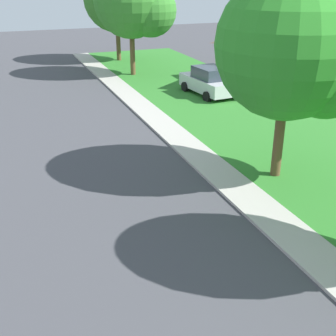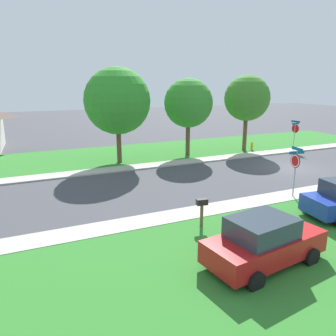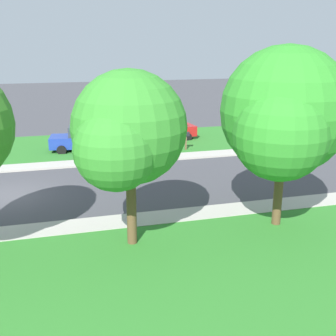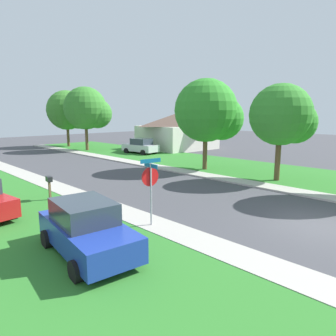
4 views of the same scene
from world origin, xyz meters
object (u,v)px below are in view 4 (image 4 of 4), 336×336
(car_silver_behind_trees, at_px, (140,146))
(tree_across_right, at_px, (88,110))
(mailbox, at_px, (49,182))
(stop_sign_far_corner, at_px, (151,181))
(car_blue_far_down_street, at_px, (86,229))
(tree_across_left, at_px, (70,111))
(tree_sidewalk_far, at_px, (284,117))
(tree_sidewalk_mid, at_px, (210,113))
(house_right_setback, at_px, (177,131))

(car_silver_behind_trees, relative_size, tree_across_right, 0.58)
(mailbox, bearing_deg, stop_sign_far_corner, -78.56)
(car_blue_far_down_street, xyz_separation_m, tree_across_left, (15.45, 31.09, 3.94))
(tree_across_right, bearing_deg, car_blue_far_down_street, -120.63)
(tree_across_right, relative_size, tree_sidewalk_far, 1.20)
(car_silver_behind_trees, distance_m, tree_sidewalk_mid, 12.52)
(tree_across_left, relative_size, house_right_setback, 0.82)
(stop_sign_far_corner, distance_m, tree_sidewalk_mid, 13.51)
(car_blue_far_down_street, height_order, mailbox, car_blue_far_down_street)
(tree_sidewalk_far, bearing_deg, car_silver_behind_trees, 82.27)
(tree_across_left, xyz_separation_m, tree_across_right, (-0.55, -5.92, 0.18))
(car_blue_far_down_street, bearing_deg, tree_across_right, 59.37)
(car_blue_far_down_street, distance_m, mailbox, 7.06)
(car_silver_behind_trees, height_order, car_blue_far_down_street, same)
(tree_across_right, relative_size, house_right_setback, 0.83)
(car_silver_behind_trees, bearing_deg, tree_across_right, 109.24)
(car_silver_behind_trees, bearing_deg, house_right_setback, 4.80)
(tree_sidewalk_mid, distance_m, tree_sidewalk_far, 5.99)
(stop_sign_far_corner, relative_size, car_silver_behind_trees, 0.62)
(stop_sign_far_corner, xyz_separation_m, tree_across_right, (11.82, 24.77, 3.11))
(stop_sign_far_corner, height_order, car_silver_behind_trees, stop_sign_far_corner)
(stop_sign_far_corner, bearing_deg, tree_sidewalk_mid, 27.83)
(tree_sidewalk_mid, xyz_separation_m, tree_across_right, (0.11, 18.59, 0.42))
(tree_sidewalk_far, relative_size, mailbox, 4.91)
(car_blue_far_down_street, xyz_separation_m, mailbox, (1.78, 6.83, 0.14))
(stop_sign_far_corner, xyz_separation_m, tree_sidewalk_far, (11.83, 0.20, 2.41))
(tree_sidewalk_mid, relative_size, mailbox, 5.50)
(car_blue_far_down_street, bearing_deg, tree_sidewalk_far, 2.32)
(car_silver_behind_trees, bearing_deg, mailbox, -143.61)
(car_blue_far_down_street, relative_size, mailbox, 3.43)
(stop_sign_far_corner, bearing_deg, car_silver_behind_trees, 51.48)
(car_blue_far_down_street, relative_size, tree_sidewalk_mid, 0.62)
(mailbox, bearing_deg, tree_sidewalk_far, -25.38)
(tree_across_right, bearing_deg, mailbox, -125.58)
(car_silver_behind_trees, bearing_deg, car_blue_far_down_street, -133.44)
(tree_sidewalk_mid, relative_size, house_right_setback, 0.77)
(tree_sidewalk_far, bearing_deg, house_right_setback, 63.63)
(tree_across_right, bearing_deg, house_right_setback, -35.02)
(tree_sidewalk_far, bearing_deg, stop_sign_far_corner, -179.02)
(tree_across_left, relative_size, tree_sidewalk_far, 1.19)
(tree_across_right, distance_m, tree_sidewalk_far, 24.58)
(tree_sidewalk_far, bearing_deg, car_blue_far_down_street, -177.68)
(car_silver_behind_trees, xyz_separation_m, tree_across_right, (-2.41, 6.90, 4.13))
(car_blue_far_down_street, relative_size, tree_sidewalk_far, 0.70)
(tree_sidewalk_mid, relative_size, tree_across_right, 0.93)
(tree_across_left, xyz_separation_m, house_right_setback, (8.50, -12.26, -2.44))
(stop_sign_far_corner, bearing_deg, tree_across_right, 64.49)
(stop_sign_far_corner, height_order, mailbox, stop_sign_far_corner)
(car_silver_behind_trees, height_order, tree_across_right, tree_across_right)
(tree_across_right, xyz_separation_m, house_right_setback, (9.05, -6.34, -2.62))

